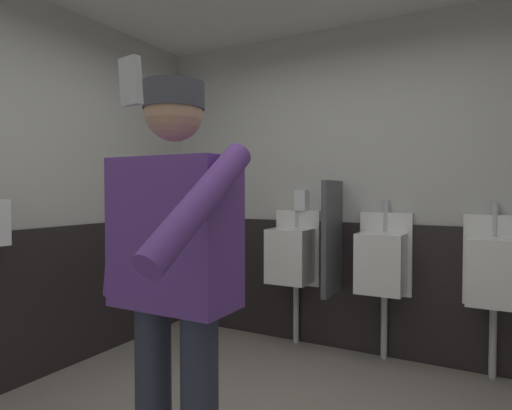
{
  "coord_description": "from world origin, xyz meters",
  "views": [
    {
      "loc": [
        1.0,
        -1.7,
        1.32
      ],
      "look_at": [
        -0.02,
        0.16,
        1.25
      ],
      "focal_mm": 30.41,
      "sensor_mm": 36.0,
      "label": 1
    }
  ],
  "objects_px": {
    "urinal_left": "(292,255)",
    "person": "(173,272)",
    "soap_dispenser": "(301,200)",
    "urinal_right": "(494,270)",
    "cell_phone": "(131,81)",
    "urinal_middle": "(382,262)"
  },
  "relations": [
    {
      "from": "urinal_left",
      "to": "urinal_middle",
      "type": "xyz_separation_m",
      "value": [
        0.75,
        0.0,
        0.0
      ]
    },
    {
      "from": "soap_dispenser",
      "to": "person",
      "type": "bearing_deg",
      "value": -79.45
    },
    {
      "from": "urinal_right",
      "to": "person",
      "type": "distance_m",
      "value": 2.36
    },
    {
      "from": "urinal_right",
      "to": "urinal_middle",
      "type": "bearing_deg",
      "value": 180.0
    },
    {
      "from": "urinal_right",
      "to": "cell_phone",
      "type": "height_order",
      "value": "cell_phone"
    },
    {
      "from": "cell_phone",
      "to": "urinal_middle",
      "type": "bearing_deg",
      "value": 98.75
    },
    {
      "from": "urinal_middle",
      "to": "cell_phone",
      "type": "relative_size",
      "value": 11.27
    },
    {
      "from": "urinal_left",
      "to": "soap_dispenser",
      "type": "bearing_deg",
      "value": 76.29
    },
    {
      "from": "urinal_left",
      "to": "person",
      "type": "relative_size",
      "value": 0.72
    },
    {
      "from": "urinal_left",
      "to": "person",
      "type": "bearing_deg",
      "value": -78.1
    },
    {
      "from": "urinal_middle",
      "to": "soap_dispenser",
      "type": "distance_m",
      "value": 0.86
    },
    {
      "from": "person",
      "to": "cell_phone",
      "type": "xyz_separation_m",
      "value": [
        0.29,
        -0.5,
        0.56
      ]
    },
    {
      "from": "urinal_left",
      "to": "person",
      "type": "xyz_separation_m",
      "value": [
        0.44,
        -2.09,
        0.24
      ]
    },
    {
      "from": "person",
      "to": "cell_phone",
      "type": "height_order",
      "value": "person"
    },
    {
      "from": "urinal_left",
      "to": "urinal_right",
      "type": "bearing_deg",
      "value": 0.0
    },
    {
      "from": "urinal_right",
      "to": "person",
      "type": "bearing_deg",
      "value": -116.88
    },
    {
      "from": "urinal_left",
      "to": "cell_phone",
      "type": "xyz_separation_m",
      "value": [
        0.73,
        -2.59,
        0.8
      ]
    },
    {
      "from": "urinal_middle",
      "to": "soap_dispenser",
      "type": "bearing_deg",
      "value": 170.59
    },
    {
      "from": "urinal_left",
      "to": "soap_dispenser",
      "type": "relative_size",
      "value": 6.89
    },
    {
      "from": "person",
      "to": "cell_phone",
      "type": "relative_size",
      "value": 15.62
    },
    {
      "from": "person",
      "to": "cell_phone",
      "type": "distance_m",
      "value": 0.8
    },
    {
      "from": "urinal_left",
      "to": "soap_dispenser",
      "type": "xyz_separation_m",
      "value": [
        0.03,
        0.12,
        0.46
      ]
    }
  ]
}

